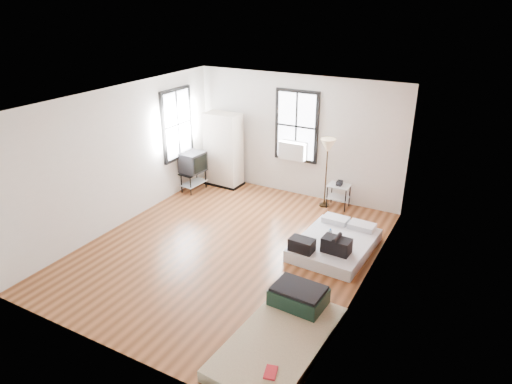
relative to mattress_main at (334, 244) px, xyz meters
The scene contains 8 objects.
ground 1.95m from the mattress_main, 153.50° to the right, with size 6.00×6.00×0.00m, color #562E16.
room_shell 2.25m from the mattress_main, 161.48° to the right, with size 5.02×6.02×2.80m.
mattress_main is the anchor object (origin of this frame).
mattress_bare 2.58m from the mattress_main, 85.77° to the right, with size 1.23×2.17×0.46m.
wardrobe 4.02m from the mattress_main, 153.18° to the left, with size 0.93×0.56×1.80m.
side_table 1.95m from the mattress_main, 107.13° to the left, with size 0.48×0.39×0.63m.
floor_lamp 2.30m from the mattress_main, 115.91° to the left, with size 0.33×0.33×1.56m.
tv_stand 4.14m from the mattress_main, 164.39° to the left, with size 0.52×0.71×0.96m.
Camera 1 is at (3.98, -6.27, 4.38)m, focal length 32.00 mm.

